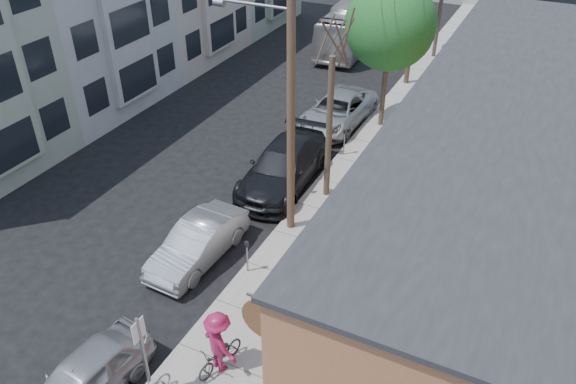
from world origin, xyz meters
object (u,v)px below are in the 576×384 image
at_px(tree_bare, 329,130).
at_px(bus, 356,23).
at_px(car_0, 84,379).
at_px(car_3, 338,110).
at_px(sign_post, 143,350).
at_px(car_2, 283,166).
at_px(tree_leafy_mid, 390,25).
at_px(car_1, 198,243).
at_px(utility_pole_near, 289,95).
at_px(parking_meter_far, 344,138).
at_px(cyclist, 219,342).
at_px(parking_meter_near, 247,252).
at_px(patron_grey, 339,313).

bearing_deg(tree_bare, bus, 106.89).
distance_m(car_0, car_3, 17.79).
relative_size(sign_post, car_2, 0.48).
bearing_deg(car_2, tree_leafy_mid, 70.44).
distance_m(tree_leafy_mid, car_3, 4.85).
distance_m(tree_leafy_mid, car_1, 13.43).
xyz_separation_m(utility_pole_near, car_2, (-1.59, 2.69, -4.55)).
height_order(parking_meter_far, utility_pole_near, utility_pole_near).
height_order(tree_bare, car_3, tree_bare).
xyz_separation_m(parking_meter_far, car_1, (-1.92, -8.82, -0.27)).
bearing_deg(cyclist, utility_pole_near, -59.49).
relative_size(parking_meter_far, tree_bare, 0.21).
height_order(sign_post, car_3, sign_post).
height_order(parking_meter_near, car_2, car_2).
bearing_deg(tree_bare, utility_pole_near, -98.99).
height_order(sign_post, bus, sign_post).
distance_m(car_0, bus, 29.72).
relative_size(parking_meter_far, car_3, 0.23).
relative_size(sign_post, patron_grey, 1.57).
bearing_deg(tree_bare, patron_grey, -64.65).
xyz_separation_m(tree_bare, bus, (-5.46, 17.97, -1.58)).
distance_m(parking_meter_far, tree_leafy_mid, 5.52).
distance_m(sign_post, car_2, 11.06).
distance_m(cyclist, car_2, 9.74).
bearing_deg(car_2, parking_meter_far, 62.44).
distance_m(parking_meter_far, car_2, 3.53).
xyz_separation_m(tree_leafy_mid, bus, (-5.46, 11.03, -3.63)).
relative_size(utility_pole_near, patron_grey, 5.62).
bearing_deg(patron_grey, car_0, -56.25).
xyz_separation_m(utility_pole_near, car_1, (-2.06, -2.92, -4.69)).
bearing_deg(utility_pole_near, parking_meter_far, 91.36).
bearing_deg(sign_post, tree_bare, 87.62).
xyz_separation_m(sign_post, parking_meter_far, (-0.10, 14.12, -0.85)).
bearing_deg(parking_meter_far, car_0, -95.58).
xyz_separation_m(tree_bare, car_3, (-2.04, 6.26, -2.29)).
xyz_separation_m(sign_post, parking_meter_near, (-0.10, 5.33, -0.85)).
relative_size(tree_leafy_mid, cyclist, 3.56).
distance_m(parking_meter_near, bus, 23.96).
height_order(cyclist, car_2, cyclist).
height_order(parking_meter_far, cyclist, cyclist).
distance_m(tree_leafy_mid, car_2, 8.30).
height_order(tree_leafy_mid, patron_grey, tree_leafy_mid).
distance_m(utility_pole_near, car_1, 5.90).
bearing_deg(tree_leafy_mid, bus, 116.32).
xyz_separation_m(tree_bare, patron_grey, (3.20, -6.75, -2.01)).
height_order(car_3, bus, bus).
distance_m(parking_meter_far, bus, 15.47).
bearing_deg(car_1, bus, 99.86).
height_order(cyclist, car_3, cyclist).
distance_m(utility_pole_near, tree_leafy_mid, 9.54).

